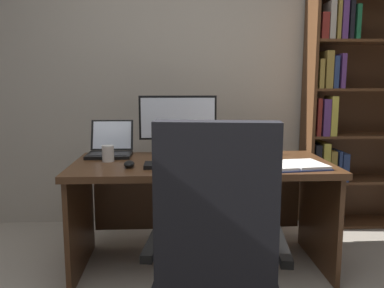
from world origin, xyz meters
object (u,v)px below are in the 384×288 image
(bookshelf, at_px, (349,113))
(monitor, at_px, (178,125))
(desk, at_px, (201,187))
(keyboard, at_px, (179,165))
(open_binder, at_px, (290,166))
(laptop, at_px, (110,148))
(coffee_mug, at_px, (108,153))
(computer_mouse, at_px, (129,164))
(office_chair, at_px, (216,265))
(pen, at_px, (238,160))
(notepad, at_px, (235,162))
(reading_stand_with_book, at_px, (236,142))

(bookshelf, relative_size, monitor, 3.59)
(desk, distance_m, monitor, 0.46)
(bookshelf, height_order, keyboard, bookshelf)
(open_binder, bearing_deg, laptop, 150.02)
(bookshelf, bearing_deg, keyboard, -148.26)
(coffee_mug, bearing_deg, bookshelf, 20.27)
(laptop, distance_m, computer_mouse, 0.44)
(monitor, height_order, coffee_mug, monitor)
(computer_mouse, bearing_deg, office_chair, -60.33)
(keyboard, relative_size, open_binder, 0.94)
(keyboard, bearing_deg, pen, 17.38)
(keyboard, distance_m, notepad, 0.38)
(office_chair, relative_size, reading_stand_with_book, 3.83)
(computer_mouse, bearing_deg, monitor, 53.03)
(laptop, relative_size, coffee_mug, 3.08)
(pen, relative_size, coffee_mug, 1.35)
(monitor, height_order, reading_stand_with_book, monitor)
(laptop, height_order, open_binder, laptop)
(desk, distance_m, bookshelf, 1.52)
(laptop, xyz_separation_m, open_binder, (1.14, -0.46, -0.04))
(bookshelf, relative_size, office_chair, 1.80)
(office_chair, relative_size, laptop, 3.35)
(bookshelf, distance_m, computer_mouse, 1.97)
(computer_mouse, bearing_deg, desk, 26.54)
(desk, bearing_deg, office_chair, -90.46)
(bookshelf, bearing_deg, computer_mouse, -152.90)
(monitor, xyz_separation_m, reading_stand_with_book, (0.42, 0.06, -0.14))
(computer_mouse, distance_m, notepad, 0.67)
(laptop, distance_m, keyboard, 0.63)
(monitor, relative_size, keyboard, 1.28)
(notepad, relative_size, coffee_mug, 2.02)
(monitor, bearing_deg, pen, -36.57)
(desk, xyz_separation_m, computer_mouse, (-0.45, -0.22, 0.21))
(desk, distance_m, pen, 0.33)
(bookshelf, distance_m, keyboard, 1.71)
(coffee_mug, bearing_deg, pen, -4.96)
(laptop, bearing_deg, coffee_mug, -85.16)
(monitor, relative_size, computer_mouse, 5.18)
(reading_stand_with_book, bearing_deg, open_binder, -63.91)
(keyboard, distance_m, computer_mouse, 0.30)
(laptop, relative_size, reading_stand_with_book, 1.14)
(desk, relative_size, notepad, 7.81)
(desk, xyz_separation_m, laptop, (-0.62, 0.18, 0.24))
(pen, height_order, coffee_mug, coffee_mug)
(keyboard, bearing_deg, monitor, 90.00)
(laptop, relative_size, open_binder, 0.72)
(reading_stand_with_book, bearing_deg, pen, -96.90)
(open_binder, bearing_deg, desk, 144.12)
(bookshelf, bearing_deg, reading_stand_with_book, -157.00)
(notepad, distance_m, coffee_mug, 0.82)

